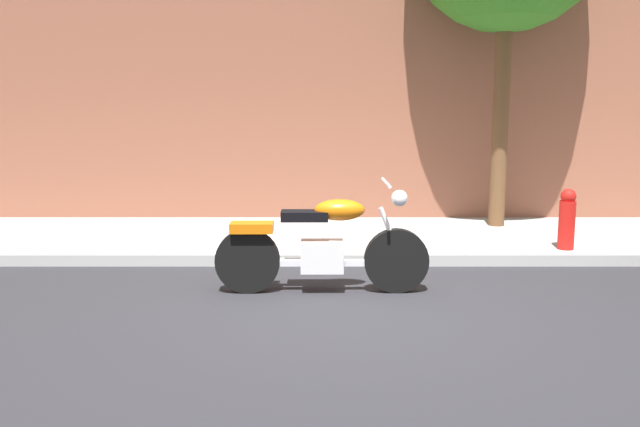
% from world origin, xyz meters
% --- Properties ---
extents(ground_plane, '(60.00, 60.00, 0.00)m').
position_xyz_m(ground_plane, '(0.00, 0.00, 0.00)').
color(ground_plane, '#28282D').
extents(sidewalk, '(21.89, 2.73, 0.14)m').
position_xyz_m(sidewalk, '(0.00, 3.03, 0.07)').
color(sidewalk, '#A7A7A7').
rests_on(sidewalk, ground).
extents(motorcycle, '(2.21, 0.70, 1.17)m').
position_xyz_m(motorcycle, '(-0.25, 0.56, 0.48)').
color(motorcycle, black).
rests_on(motorcycle, ground).
extents(fire_hydrant, '(0.20, 0.20, 0.91)m').
position_xyz_m(fire_hydrant, '(2.81, 2.02, 0.46)').
color(fire_hydrant, red).
rests_on(fire_hydrant, ground).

